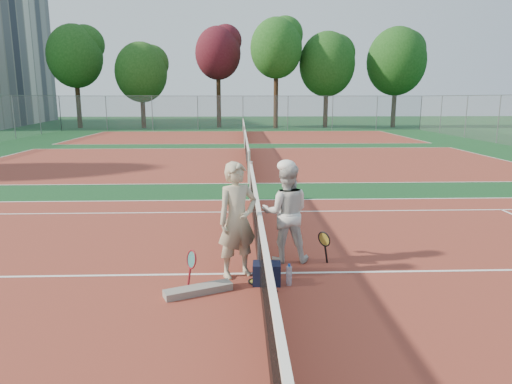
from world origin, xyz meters
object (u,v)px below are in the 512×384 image
player_b (286,213)px  sports_bag_purple (263,268)px  player_a (237,220)px  sports_bag_navy (267,274)px  racket_spare (256,282)px  water_bottle (289,276)px  racket_black_held (324,248)px  racket_red (192,270)px  net_main (259,244)px

player_b → sports_bag_purple: bearing=61.1°
player_a → player_b: player_a is taller
sports_bag_navy → player_b: bearing=69.4°
racket_spare → sports_bag_purple: sports_bag_purple is taller
racket_spare → sports_bag_purple: bearing=-59.2°
sports_bag_navy → water_bottle: size_ratio=1.42×
player_b → sports_bag_navy: bearing=72.9°
player_a → player_b: size_ratio=1.07×
player_b → racket_black_held: size_ratio=2.94×
player_a → racket_red: size_ratio=3.11×
racket_red → sports_bag_purple: size_ratio=2.19×
sports_bag_navy → water_bottle: sports_bag_navy is taller
net_main → racket_black_held: 1.20m
sports_bag_purple → water_bottle: size_ratio=0.91×
player_a → racket_spare: 1.00m
net_main → racket_black_held: bearing=18.4°
net_main → racket_spare: (-0.06, -0.38, -0.49)m
net_main → sports_bag_purple: size_ratio=40.30×
racket_red → sports_bag_navy: size_ratio=1.40×
net_main → sports_bag_purple: net_main is taller
racket_spare → player_b: bearing=-67.1°
water_bottle → sports_bag_navy: bearing=170.4°
player_b → racket_black_held: (0.64, -0.24, -0.57)m
net_main → racket_spare: bearing=-99.4°
racket_spare → water_bottle: size_ratio=2.00×
player_b → water_bottle: player_b is taller
player_a → net_main: bearing=-15.8°
player_a → player_b: bearing=11.8°
player_a → sports_bag_purple: bearing=-23.7°
player_a → water_bottle: (0.78, -0.40, -0.78)m
water_bottle → racket_black_held: bearing=51.2°
racket_spare → sports_bag_navy: sports_bag_navy is taller
net_main → sports_bag_navy: 0.55m
water_bottle → net_main: bearing=132.2°
player_b → sports_bag_navy: player_b is taller
sports_bag_purple → player_b: bearing=57.6°
net_main → player_b: bearing=51.8°
racket_red → racket_spare: 1.03m
racket_red → racket_spare: racket_red is taller
racket_spare → sports_bag_navy: size_ratio=1.41×
player_b → racket_red: 2.01m
racket_spare → racket_red: bearing=62.7°
net_main → sports_bag_navy: size_ratio=25.84×
sports_bag_navy → racket_spare: bearing=165.5°
racket_black_held → racket_red: bearing=-22.3°
player_a → sports_bag_purple: 0.92m
racket_black_held → sports_bag_navy: (-1.03, -0.79, -0.13)m
sports_bag_purple → water_bottle: (0.37, -0.43, 0.04)m
racket_black_held → net_main: bearing=-27.5°
sports_bag_navy → water_bottle: bearing=-9.6°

